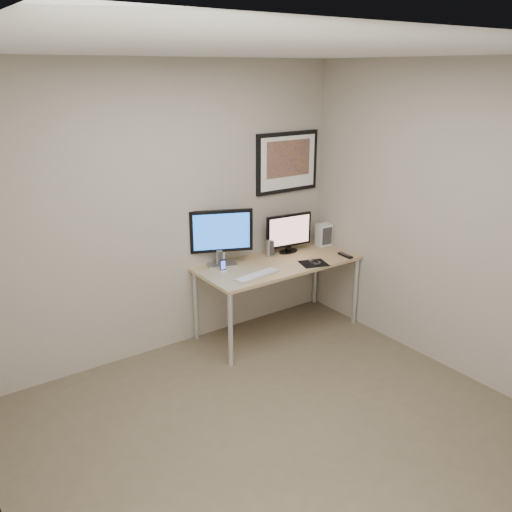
# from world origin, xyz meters

# --- Properties ---
(floor) EXTENTS (3.60, 3.60, 0.00)m
(floor) POSITION_xyz_m (0.00, 0.00, 0.00)
(floor) COLOR brown
(floor) RESTS_ON ground
(room) EXTENTS (3.60, 3.60, 3.60)m
(room) POSITION_xyz_m (0.00, 0.45, 1.64)
(room) COLOR white
(room) RESTS_ON ground
(desk) EXTENTS (1.60, 0.70, 0.73)m
(desk) POSITION_xyz_m (1.00, 1.35, 0.66)
(desk) COLOR olive
(desk) RESTS_ON floor
(framed_art) EXTENTS (0.75, 0.04, 0.60)m
(framed_art) POSITION_xyz_m (1.35, 1.68, 1.62)
(framed_art) COLOR black
(framed_art) RESTS_ON room
(monitor_large) EXTENTS (0.56, 0.28, 0.54)m
(monitor_large) POSITION_xyz_m (0.51, 1.59, 1.03)
(monitor_large) COLOR #B6B6BB
(monitor_large) RESTS_ON desk
(monitor_tv) EXTENTS (0.51, 0.14, 0.40)m
(monitor_tv) POSITION_xyz_m (1.26, 1.53, 0.94)
(monitor_tv) COLOR black
(monitor_tv) RESTS_ON desk
(speaker_left) EXTENTS (0.08, 0.08, 0.16)m
(speaker_left) POSITION_xyz_m (0.48, 1.60, 0.81)
(speaker_left) COLOR #B6B6BB
(speaker_left) RESTS_ON desk
(speaker_right) EXTENTS (0.08, 0.08, 0.17)m
(speaker_right) POSITION_xyz_m (1.04, 1.55, 0.82)
(speaker_right) COLOR #B6B6BB
(speaker_right) RESTS_ON desk
(phone_dock) EXTENTS (0.06, 0.06, 0.12)m
(phone_dock) POSITION_xyz_m (0.42, 1.44, 0.79)
(phone_dock) COLOR black
(phone_dock) RESTS_ON desk
(keyboard) EXTENTS (0.48, 0.19, 0.02)m
(keyboard) POSITION_xyz_m (0.61, 1.17, 0.74)
(keyboard) COLOR silver
(keyboard) RESTS_ON desk
(mousepad) EXTENTS (0.30, 0.29, 0.00)m
(mousepad) POSITION_xyz_m (1.25, 1.12, 0.73)
(mousepad) COLOR black
(mousepad) RESTS_ON desk
(mouse) EXTENTS (0.08, 0.12, 0.04)m
(mouse) POSITION_xyz_m (1.26, 1.12, 0.75)
(mouse) COLOR black
(mouse) RESTS_ON mousepad
(remote) EXTENTS (0.06, 0.18, 0.02)m
(remote) POSITION_xyz_m (1.65, 1.10, 0.74)
(remote) COLOR black
(remote) RESTS_ON desk
(fan_unit) EXTENTS (0.16, 0.12, 0.23)m
(fan_unit) POSITION_xyz_m (1.71, 1.50, 0.85)
(fan_unit) COLOR silver
(fan_unit) RESTS_ON desk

